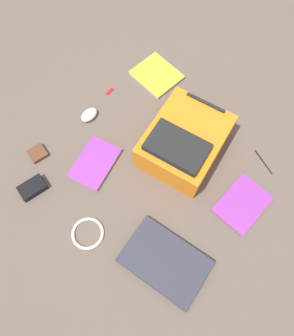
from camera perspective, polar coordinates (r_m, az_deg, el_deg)
name	(u,v)px	position (r m, az deg, el deg)	size (l,w,h in m)	color
ground_plane	(154,166)	(1.53, 1.22, 0.31)	(3.45, 3.45, 0.00)	brown
backpack	(184,142)	(1.50, 6.70, 4.69)	(0.42, 0.47, 0.20)	orange
laptop	(165,261)	(1.40, 3.29, -16.39)	(0.40, 0.30, 0.03)	#24242C
book_blue	(156,75)	(1.81, 1.72, 16.34)	(0.24, 0.21, 0.02)	silver
book_red	(95,163)	(1.55, -9.35, 0.89)	(0.24, 0.29, 0.02)	silver
book_manual	(243,204)	(1.53, 16.79, -6.19)	(0.19, 0.25, 0.01)	silver
computer_mouse	(89,115)	(1.67, -10.36, 9.38)	(0.06, 0.10, 0.04)	silver
cable_coil	(88,233)	(1.45, -10.61, -11.47)	(0.14, 0.14, 0.01)	silver
power_brick	(33,188)	(1.57, -19.86, -3.37)	(0.08, 0.12, 0.04)	black
pen_black	(264,162)	(1.64, 20.23, 1.07)	(0.01, 0.01, 0.14)	black
earbud_pouch	(38,153)	(1.64, -19.03, 2.51)	(0.08, 0.08, 0.02)	#59331E
usb_stick	(110,91)	(1.76, -6.71, 13.56)	(0.02, 0.05, 0.01)	#B21919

